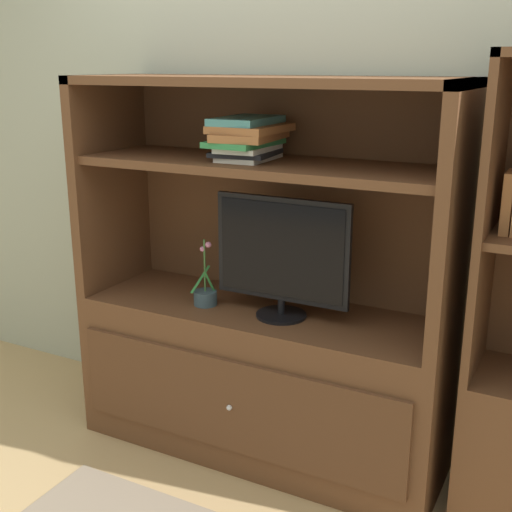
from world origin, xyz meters
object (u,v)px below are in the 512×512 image
Objects in this scene: tv_monitor at (282,255)px; potted_plant at (205,295)px; magazine_stack at (248,138)px; media_console at (262,341)px.

tv_monitor is 0.42m from potted_plant.
magazine_stack reaches higher than tv_monitor.
media_console is 4.61× the size of magazine_stack.
magazine_stack is at bearing 22.17° from potted_plant.
tv_monitor is 0.50m from magazine_stack.
tv_monitor is 1.64× the size of magazine_stack.
potted_plant is at bearing -157.83° from magazine_stack.
media_console reaches higher than potted_plant.
tv_monitor is at bearing -24.20° from media_console.
magazine_stack reaches higher than potted_plant.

